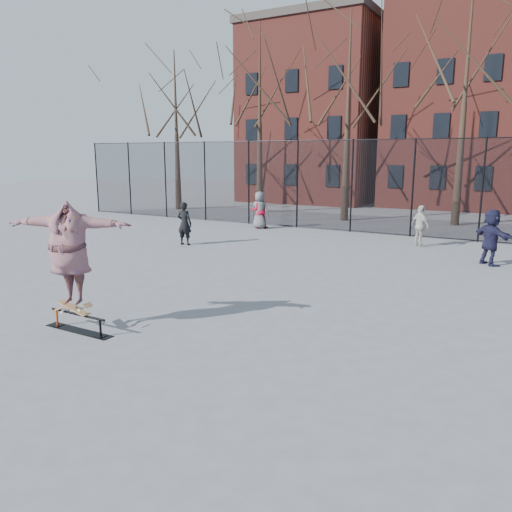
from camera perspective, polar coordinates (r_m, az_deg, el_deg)
The scene contains 12 objects.
ground at distance 10.43m, azimuth -6.36°, elevation -7.29°, with size 100.00×100.00×0.00m, color slate.
skate_rail at distance 10.30m, azimuth -19.65°, elevation -7.34°, with size 1.63×0.25×0.36m.
skateboard at distance 10.29m, azimuth -20.10°, elevation -5.83°, with size 0.80×0.19×0.10m, color #9E6E3F, non-canonical shape.
skater at distance 10.05m, azimuth -20.51°, elevation -0.21°, with size 2.42×0.66×1.97m, color #65388C.
bystander_grey at distance 22.88m, azimuth 0.43°, elevation 5.27°, with size 0.83×0.54×1.70m, color #595A5E.
bystander_black at distance 18.90m, azimuth -8.18°, elevation 3.70°, with size 0.59×0.39×1.62m, color black.
bystander_red at distance 22.96m, azimuth 0.41°, elevation 5.22°, with size 0.80×0.62×1.64m, color #A40E2A.
bystander_white at distance 19.34m, azimuth 18.27°, elevation 3.27°, with size 0.90×0.37×1.53m, color beige.
bystander_navy at distance 16.87m, azimuth 25.27°, elevation 1.95°, with size 1.61×0.51×1.73m, color #1B1B36.
fence at distance 21.78m, azimuth 14.35°, elevation 7.78°, with size 34.03×0.07×4.00m.
tree_row at distance 26.12m, azimuth 17.10°, elevation 19.88°, with size 33.66×7.46×10.67m.
rowhouses at distance 34.42m, azimuth 22.10°, elevation 15.26°, with size 29.00×7.00×13.00m.
Camera 1 is at (5.90, -7.92, 3.36)m, focal length 35.00 mm.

